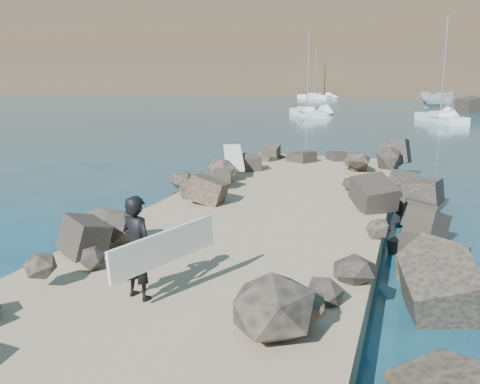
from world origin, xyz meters
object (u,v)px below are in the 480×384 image
at_px(boat_imported, 438,100).
at_px(surfer_with_board, 141,248).
at_px(surfboard_resting, 233,161).
at_px(sailboat_e, 315,97).

height_order(boat_imported, surfer_with_board, boat_imported).
bearing_deg(surfer_with_board, surfboard_resting, 101.45).
relative_size(surfer_with_board, sailboat_e, 0.21).
xyz_separation_m(surfboard_resting, boat_imported, (8.54, 54.02, 0.08)).
bearing_deg(sailboat_e, surfer_with_board, -81.38).
bearing_deg(surfer_with_board, boat_imported, 84.41).
relative_size(surfboard_resting, sailboat_e, 0.28).
xyz_separation_m(surfer_with_board, sailboat_e, (-13.77, 90.84, -1.07)).
distance_m(surfer_with_board, sailboat_e, 91.88).
height_order(surfer_with_board, sailboat_e, sailboat_e).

